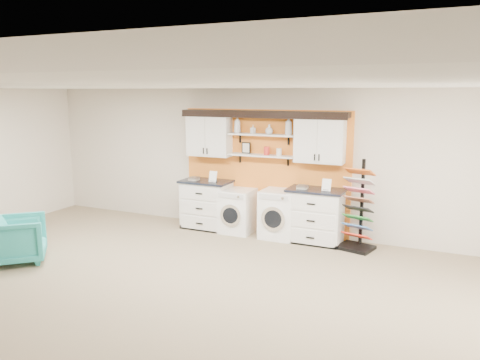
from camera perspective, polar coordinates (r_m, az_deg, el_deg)
The scene contains 22 objects.
floor at distance 6.19m, azimuth -11.09°, elevation -15.68°, with size 10.00×10.00×0.00m, color gray.
ceiling at distance 5.56m, azimuth -12.14°, elevation 11.20°, with size 10.00×10.00×0.00m, color white.
wall_back at distance 9.19m, azimuth 3.12°, elevation 2.35°, with size 10.00×10.00×0.00m, color beige.
accent_panel at distance 9.19m, azimuth 3.03°, elevation 1.09°, with size 3.40×0.07×2.40m, color orange.
upper_cabinet_left at distance 9.42m, azimuth -3.76°, elevation 5.49°, with size 0.90×0.35×0.84m.
upper_cabinet_right at distance 8.59m, azimuth 9.72°, elevation 4.86°, with size 0.90×0.35×0.84m.
shelf_lower at distance 8.99m, azimuth 2.67°, elevation 3.01°, with size 1.32×0.28×0.03m, color silver.
shelf_upper at distance 8.94m, azimuth 2.69°, elevation 5.55°, with size 1.32×0.28×0.03m, color silver.
crown_molding at distance 8.93m, azimuth 2.74°, elevation 8.10°, with size 3.30×0.41×0.13m.
picture_frame at distance 9.15m, azimuth 0.74°, elevation 3.94°, with size 0.18×0.02×0.22m.
canister_red at distance 8.94m, azimuth 3.27°, elevation 3.57°, with size 0.11×0.11×0.16m, color red.
canister_cream at distance 8.86m, azimuth 4.78°, elevation 3.42°, with size 0.10×0.10×0.14m, color silver.
base_cabinet_left at distance 9.51m, azimuth -4.09°, elevation -2.96°, with size 1.00×0.66×0.98m.
base_cabinet_right at distance 8.69m, azimuth 9.18°, elevation -4.32°, with size 1.02×0.66×1.00m.
washer at distance 9.22m, azimuth -0.26°, elevation -3.77°, with size 0.61×0.71×0.86m.
dryer at distance 8.90m, azimuth 4.81°, elevation -4.14°, with size 0.65×0.71×0.91m.
sample_rack at distance 8.46m, azimuth 14.14°, elevation -4.83°, with size 0.68×0.61×1.59m.
armchair at distance 8.46m, azimuth -25.38°, elevation -6.55°, with size 0.80×0.82×0.75m, color teal.
soap_bottle_a at distance 9.13m, azimuth -0.32°, elevation 6.79°, with size 0.13×0.13×0.33m, color silver.
soap_bottle_b at distance 9.01m, azimuth 1.59°, elevation 6.22°, with size 0.07×0.08×0.17m, color silver.
soap_bottle_c at distance 8.88m, azimuth 3.57°, elevation 6.19°, with size 0.14×0.14×0.18m, color silver.
soap_bottle_d at distance 8.75m, azimuth 5.94°, elevation 6.61°, with size 0.13×0.13×0.34m, color silver.
Camera 1 is at (3.28, -4.48, 2.72)m, focal length 35.00 mm.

